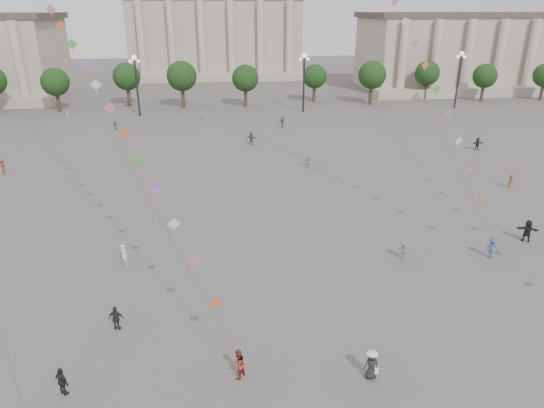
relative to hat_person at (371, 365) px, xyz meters
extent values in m
plane|color=#4F4D4B|center=(-5.64, -0.14, -0.87)|extent=(360.00, 360.00, 0.00)
cube|color=#A19487|center=(69.36, 94.86, 7.13)|extent=(80.00, 22.00, 16.00)
cube|color=#453B33|center=(69.36, 94.86, 15.73)|extent=(81.60, 22.44, 1.20)
cube|color=#A19487|center=(-5.64, 129.86, 9.13)|extent=(46.00, 30.00, 20.00)
cube|color=#A19487|center=(-5.64, 112.86, 0.13)|extent=(48.30, 4.00, 2.00)
cylinder|color=#35261A|center=(-35.64, 77.86, 0.89)|extent=(0.70, 0.70, 3.52)
sphere|color=black|center=(-35.64, 77.86, 4.57)|extent=(5.12, 5.12, 5.12)
cylinder|color=#35261A|center=(-23.64, 77.86, 0.89)|extent=(0.70, 0.70, 3.52)
sphere|color=black|center=(-23.64, 77.86, 4.57)|extent=(5.12, 5.12, 5.12)
cylinder|color=#35261A|center=(-11.64, 77.86, 0.89)|extent=(0.70, 0.70, 3.52)
sphere|color=black|center=(-11.64, 77.86, 4.57)|extent=(5.12, 5.12, 5.12)
cylinder|color=#35261A|center=(0.36, 77.86, 0.89)|extent=(0.70, 0.70, 3.52)
sphere|color=black|center=(0.36, 77.86, 4.57)|extent=(5.12, 5.12, 5.12)
cylinder|color=#35261A|center=(12.36, 77.86, 0.89)|extent=(0.70, 0.70, 3.52)
sphere|color=black|center=(12.36, 77.86, 4.57)|extent=(5.12, 5.12, 5.12)
cylinder|color=#35261A|center=(24.36, 77.86, 0.89)|extent=(0.70, 0.70, 3.52)
sphere|color=black|center=(24.36, 77.86, 4.57)|extent=(5.12, 5.12, 5.12)
cylinder|color=#35261A|center=(36.36, 77.86, 0.89)|extent=(0.70, 0.70, 3.52)
sphere|color=black|center=(36.36, 77.86, 4.57)|extent=(5.12, 5.12, 5.12)
cylinder|color=#35261A|center=(48.36, 77.86, 0.89)|extent=(0.70, 0.70, 3.52)
sphere|color=black|center=(48.36, 77.86, 4.57)|extent=(5.12, 5.12, 5.12)
cylinder|color=#35261A|center=(60.36, 77.86, 0.89)|extent=(0.70, 0.70, 3.52)
sphere|color=black|center=(60.36, 77.86, 4.57)|extent=(5.12, 5.12, 5.12)
cylinder|color=#262628|center=(-20.64, 69.86, 4.13)|extent=(0.36, 0.36, 10.00)
sphere|color=#FFE5B2|center=(-20.64, 69.86, 9.33)|extent=(0.90, 0.90, 0.90)
sphere|color=#FFE5B2|center=(-21.34, 69.86, 8.73)|extent=(0.60, 0.60, 0.60)
sphere|color=#FFE5B2|center=(-19.94, 69.86, 8.73)|extent=(0.60, 0.60, 0.60)
cylinder|color=#262628|center=(9.36, 69.86, 4.13)|extent=(0.36, 0.36, 10.00)
sphere|color=#FFE5B2|center=(9.36, 69.86, 9.33)|extent=(0.90, 0.90, 0.90)
sphere|color=#FFE5B2|center=(8.66, 69.86, 8.73)|extent=(0.60, 0.60, 0.60)
sphere|color=#FFE5B2|center=(10.06, 69.86, 8.73)|extent=(0.60, 0.60, 0.60)
cylinder|color=#262628|center=(39.36, 69.86, 4.13)|extent=(0.36, 0.36, 10.00)
sphere|color=#FFE5B2|center=(39.36, 69.86, 9.33)|extent=(0.90, 0.90, 0.90)
sphere|color=#FFE5B2|center=(38.66, 69.86, 8.73)|extent=(0.60, 0.60, 0.60)
sphere|color=#FFE5B2|center=(40.06, 69.86, 8.73)|extent=(0.60, 0.60, 0.60)
imported|color=#335374|center=(3.67, 58.05, 0.05)|extent=(1.15, 0.93, 1.83)
imported|color=black|center=(18.07, 14.13, 0.10)|extent=(1.85, 1.31, 1.92)
imported|color=silver|center=(-9.42, 66.08, -0.05)|extent=(1.55, 1.17, 1.63)
imported|color=#5D5C61|center=(6.58, 12.37, -0.09)|extent=(1.12, 0.84, 1.55)
imported|color=#AEADA9|center=(3.76, 36.40, -0.09)|extent=(1.44, 1.19, 1.54)
imported|color=brown|center=(24.22, 26.43, -0.12)|extent=(1.12, 0.97, 1.50)
imported|color=black|center=(28.44, 41.23, 0.00)|extent=(1.65, 0.65, 1.73)
imported|color=silver|center=(-32.63, 67.86, -0.11)|extent=(0.54, 0.64, 1.50)
imported|color=#58575C|center=(-2.26, 47.92, 0.05)|extent=(1.72, 1.37, 1.83)
imported|color=silver|center=(-14.85, 14.05, 0.04)|extent=(0.77, 0.77, 1.81)
imported|color=slate|center=(-23.25, 59.77, -0.12)|extent=(0.88, 0.39, 1.48)
imported|color=brown|center=(-32.46, 38.36, 0.07)|extent=(0.83, 1.28, 1.87)
imported|color=black|center=(-15.89, 0.79, -0.05)|extent=(0.99, 0.90, 1.63)
imported|color=black|center=(-14.09, 5.97, -0.05)|extent=(1.02, 0.60, 1.64)
imported|color=maroon|center=(-6.98, 0.90, 0.00)|extent=(1.05, 1.06, 1.72)
imported|color=#354778|center=(13.50, 11.69, 0.02)|extent=(1.21, 0.77, 1.78)
imported|color=black|center=(0.00, 0.00, -0.05)|extent=(0.84, 0.58, 1.64)
cone|color=white|center=(0.00, 0.00, 0.75)|extent=(0.52, 0.52, 0.14)
cylinder|color=white|center=(0.00, 0.00, 0.69)|extent=(0.60, 0.60, 0.02)
cube|color=white|center=(0.25, -0.15, -0.32)|extent=(0.22, 0.10, 0.35)
cylinder|color=#3F3F3F|center=(-22.14, 27.14, 17.77)|extent=(0.02, 0.02, 69.63)
cube|color=#DA6333|center=(-8.06, 2.78, 2.65)|extent=(0.76, 0.25, 0.76)
cube|color=#C76982|center=(-9.15, 4.65, 4.27)|extent=(0.76, 0.25, 0.76)
cube|color=silver|center=(-10.23, 6.52, 5.77)|extent=(0.76, 0.25, 0.76)
cube|color=#A862C4|center=(-11.31, 8.40, 7.19)|extent=(0.76, 0.25, 0.76)
cube|color=#4DA853|center=(-12.39, 10.27, 8.56)|extent=(0.76, 0.25, 0.76)
cube|color=#DA6333|center=(-13.48, 12.15, 9.89)|extent=(0.76, 0.25, 0.76)
cube|color=#C76982|center=(-14.56, 14.02, 11.18)|extent=(0.76, 0.25, 0.76)
cube|color=silver|center=(-15.64, 15.90, 12.45)|extent=(0.76, 0.25, 0.76)
cube|color=#A862C4|center=(-16.73, 17.77, 13.70)|extent=(0.76, 0.25, 0.76)
cube|color=#4DA853|center=(-17.81, 19.64, 14.92)|extent=(0.76, 0.25, 0.76)
cube|color=#DA6333|center=(-18.89, 21.52, 16.13)|extent=(0.76, 0.25, 0.76)
cube|color=#C76982|center=(-19.97, 23.39, 17.32)|extent=(0.76, 0.25, 0.76)
cube|color=#DA6333|center=(13.01, 13.26, 3.31)|extent=(0.76, 0.25, 0.76)
cube|color=#C76982|center=(12.52, 14.83, 5.45)|extent=(0.76, 0.25, 0.76)
cube|color=silver|center=(12.03, 16.40, 7.43)|extent=(0.76, 0.25, 0.76)
cube|color=#A862C4|center=(11.54, 17.98, 9.31)|extent=(0.76, 0.25, 0.76)
cube|color=#4DA853|center=(11.04, 19.55, 11.12)|extent=(0.76, 0.25, 0.76)
cube|color=#DA6333|center=(10.55, 21.12, 12.88)|extent=(0.76, 0.25, 0.76)
cube|color=#C76982|center=(10.06, 22.69, 14.60)|extent=(0.76, 0.25, 0.76)
cube|color=silver|center=(9.57, 24.26, 16.28)|extent=(0.76, 0.25, 0.76)
cube|color=#A862C4|center=(9.08, 25.83, 17.92)|extent=(0.76, 0.25, 0.76)
camera|label=1|loc=(-7.75, -19.63, 17.49)|focal=32.00mm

